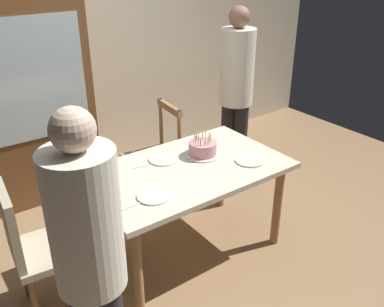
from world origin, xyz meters
name	(u,v)px	position (x,y,z in m)	size (l,w,h in m)	color
ground	(187,249)	(0.00, 0.00, 0.00)	(6.40, 6.40, 0.00)	#93704C
back_wall	(78,48)	(0.00, 1.85, 1.30)	(6.40, 0.10, 2.60)	beige
dining_table	(187,179)	(0.00, 0.00, 0.65)	(1.48, 0.90, 0.75)	beige
birthday_cake	(203,149)	(0.22, 0.09, 0.80)	(0.28, 0.28, 0.18)	silver
plate_near_celebrant	(154,196)	(-0.41, -0.20, 0.76)	(0.22, 0.22, 0.01)	silver
plate_far_side	(163,159)	(-0.07, 0.20, 0.76)	(0.22, 0.22, 0.01)	silver
plate_near_guest	(250,161)	(0.44, -0.20, 0.76)	(0.22, 0.22, 0.01)	silver
fork_near_celebrant	(133,206)	(-0.57, -0.22, 0.75)	(0.18, 0.02, 0.01)	silver
fork_far_side	(145,166)	(-0.23, 0.20, 0.75)	(0.18, 0.02, 0.01)	silver
chair_spindle_back	(154,158)	(0.18, 0.77, 0.46)	(0.48, 0.48, 0.95)	#9E7042
chair_upholstered	(34,244)	(-1.13, 0.08, 0.53)	(0.48, 0.48, 0.95)	tan
person_celebrant	(90,258)	(-1.07, -0.75, 0.95)	(0.32, 0.32, 1.67)	#262328
person_guest	(236,88)	(1.04, 0.64, 1.00)	(0.32, 0.32, 1.75)	#262328
china_cabinet	(28,102)	(-0.64, 1.56, 0.95)	(1.10, 0.45, 1.90)	brown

